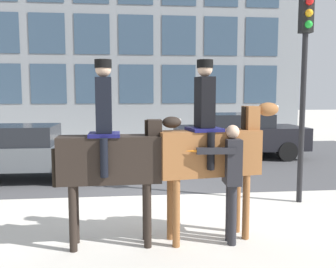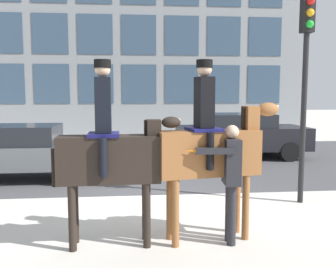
{
  "view_description": "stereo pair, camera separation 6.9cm",
  "coord_description": "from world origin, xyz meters",
  "px_view_note": "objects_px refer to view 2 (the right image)",
  "views": [
    {
      "loc": [
        -0.45,
        -7.52,
        2.24
      ],
      "look_at": [
        0.22,
        -1.25,
        1.55
      ],
      "focal_mm": 40.0,
      "sensor_mm": 36.0,
      "label": 1
    },
    {
      "loc": [
        -0.38,
        -7.52,
        2.24
      ],
      "look_at": [
        0.22,
        -1.25,
        1.55
      ],
      "focal_mm": 40.0,
      "sensor_mm": 36.0,
      "label": 2
    }
  ],
  "objects_px": {
    "mounted_horse_companion": "(211,148)",
    "street_car_near_lane": "(16,151)",
    "mounted_horse_lead": "(111,154)",
    "pedestrian_bystander": "(230,174)",
    "traffic_light": "(306,66)",
    "street_car_far_lane": "(241,135)"
  },
  "relations": [
    {
      "from": "street_car_near_lane",
      "to": "street_car_far_lane",
      "type": "distance_m",
      "value": 7.27
    },
    {
      "from": "pedestrian_bystander",
      "to": "street_car_near_lane",
      "type": "height_order",
      "value": "pedestrian_bystander"
    },
    {
      "from": "mounted_horse_companion",
      "to": "street_car_far_lane",
      "type": "distance_m",
      "value": 7.57
    },
    {
      "from": "mounted_horse_companion",
      "to": "street_car_near_lane",
      "type": "bearing_deg",
      "value": 124.04
    },
    {
      "from": "pedestrian_bystander",
      "to": "street_car_near_lane",
      "type": "distance_m",
      "value": 6.4
    },
    {
      "from": "pedestrian_bystander",
      "to": "street_car_far_lane",
      "type": "distance_m",
      "value": 7.65
    },
    {
      "from": "mounted_horse_lead",
      "to": "street_car_near_lane",
      "type": "relative_size",
      "value": 0.58
    },
    {
      "from": "mounted_horse_lead",
      "to": "traffic_light",
      "type": "bearing_deg",
      "value": 24.27
    },
    {
      "from": "mounted_horse_companion",
      "to": "traffic_light",
      "type": "height_order",
      "value": "traffic_light"
    },
    {
      "from": "street_car_near_lane",
      "to": "traffic_light",
      "type": "relative_size",
      "value": 1.13
    },
    {
      "from": "mounted_horse_lead",
      "to": "street_car_near_lane",
      "type": "bearing_deg",
      "value": 119.53
    },
    {
      "from": "mounted_horse_lead",
      "to": "street_car_far_lane",
      "type": "distance_m",
      "value": 8.27
    },
    {
      "from": "pedestrian_bystander",
      "to": "traffic_light",
      "type": "bearing_deg",
      "value": -133.07
    },
    {
      "from": "pedestrian_bystander",
      "to": "street_car_near_lane",
      "type": "bearing_deg",
      "value": -42.78
    },
    {
      "from": "pedestrian_bystander",
      "to": "traffic_light",
      "type": "distance_m",
      "value": 3.26
    },
    {
      "from": "mounted_horse_companion",
      "to": "mounted_horse_lead",
      "type": "bearing_deg",
      "value": 173.8
    },
    {
      "from": "street_car_far_lane",
      "to": "pedestrian_bystander",
      "type": "bearing_deg",
      "value": -107.57
    },
    {
      "from": "mounted_horse_lead",
      "to": "pedestrian_bystander",
      "type": "height_order",
      "value": "mounted_horse_lead"
    },
    {
      "from": "street_car_far_lane",
      "to": "mounted_horse_companion",
      "type": "bearing_deg",
      "value": -109.87
    },
    {
      "from": "pedestrian_bystander",
      "to": "mounted_horse_lead",
      "type": "bearing_deg",
      "value": -0.33
    },
    {
      "from": "mounted_horse_lead",
      "to": "street_car_near_lane",
      "type": "xyz_separation_m",
      "value": [
        -2.7,
        4.49,
        -0.61
      ]
    },
    {
      "from": "street_car_near_lane",
      "to": "mounted_horse_lead",
      "type": "bearing_deg",
      "value": -58.96
    }
  ]
}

